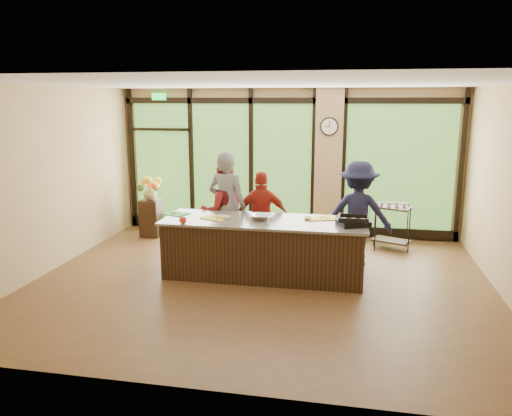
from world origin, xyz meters
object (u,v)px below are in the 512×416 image
at_px(cook_right, 358,214).
at_px(flower_stand, 151,218).
at_px(roasting_pan, 353,223).
at_px(island_base, 264,249).
at_px(bar_cart, 392,221).
at_px(cook_left, 227,207).

xyz_separation_m(cook_right, flower_stand, (-4.15, 1.06, -0.51)).
height_order(roasting_pan, flower_stand, roasting_pan).
distance_m(island_base, cook_right, 1.74).
bearing_deg(bar_cart, roasting_pan, -85.40).
relative_size(cook_left, cook_right, 1.08).
relative_size(roasting_pan, flower_stand, 0.57).
bearing_deg(roasting_pan, bar_cart, 45.26).
xyz_separation_m(cook_left, bar_cart, (2.87, 1.22, -0.42)).
xyz_separation_m(island_base, cook_left, (-0.77, 0.68, 0.52)).
distance_m(island_base, bar_cart, 2.83).
bearing_deg(bar_cart, flower_stand, -155.58).
xyz_separation_m(island_base, flower_stand, (-2.70, 1.90, -0.06)).
xyz_separation_m(cook_right, bar_cart, (0.65, 1.05, -0.35)).
relative_size(flower_stand, bar_cart, 0.85).
distance_m(cook_left, bar_cart, 3.15).
distance_m(cook_right, bar_cart, 1.28).
relative_size(cook_right, roasting_pan, 4.04).
height_order(cook_left, roasting_pan, cook_left).
bearing_deg(cook_left, cook_right, -163.71).
height_order(cook_right, roasting_pan, cook_right).
height_order(island_base, flower_stand, island_base).
distance_m(flower_stand, bar_cart, 4.80).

